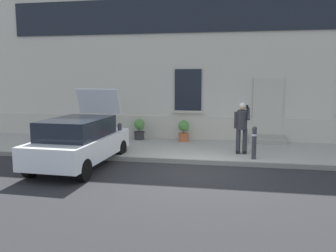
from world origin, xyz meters
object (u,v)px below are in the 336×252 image
bollard_near_person (254,141)px  planter_cream (94,128)px  planter_charcoal (139,129)px  planter_terracotta (184,130)px  person_on_phone (242,125)px  hatchback_car_white (80,141)px  bollard_far_left (120,137)px

bollard_near_person → planter_cream: 6.80m
planter_cream → planter_charcoal: (1.87, 0.28, 0.00)m
planter_terracotta → bollard_near_person: bearing=-45.6°
person_on_phone → planter_charcoal: 4.62m
hatchback_car_white → planter_charcoal: 4.16m
person_on_phone → planter_terracotta: (-2.23, 1.98, -0.54)m
hatchback_car_white → planter_terracotta: hatchback_car_white is taller
hatchback_car_white → planter_terracotta: bearing=56.5°
person_on_phone → planter_terracotta: size_ratio=2.03×
hatchback_car_white → planter_terracotta: size_ratio=4.80×
bollard_far_left → planter_cream: size_ratio=1.22×
hatchback_car_white → bollard_near_person: 5.41m
bollard_far_left → planter_cream: bearing=128.1°
hatchback_car_white → person_on_phone: (4.87, 2.02, 0.35)m
planter_terracotta → planter_cream: bearing=-177.0°
person_on_phone → planter_charcoal: person_on_phone is taller
bollard_near_person → planter_terracotta: bollard_near_person is taller
planter_cream → planter_terracotta: bearing=3.0°
bollard_near_person → planter_terracotta: size_ratio=1.22×
bollard_far_left → planter_terracotta: size_ratio=1.22×
bollard_near_person → planter_cream: (-6.34, 2.46, -0.11)m
planter_charcoal → person_on_phone: bearing=-26.7°
bollard_far_left → person_on_phone: bearing=9.5°
planter_cream → planter_charcoal: size_ratio=1.00×
planter_cream → planter_terracotta: 3.75m
planter_cream → hatchback_car_white: bearing=-73.9°
planter_cream → bollard_near_person: bearing=-21.2°
planter_cream → bollard_far_left: bearing=-51.9°
planter_charcoal → hatchback_car_white: bearing=-100.7°
bollard_far_left → planter_terracotta: bollard_far_left is taller
bollard_near_person → person_on_phone: (-0.37, 0.68, 0.44)m
hatchback_car_white → bollard_near_person: size_ratio=3.95×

